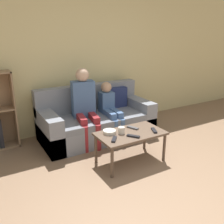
% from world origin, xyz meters
% --- Properties ---
extents(ground_plane, '(22.00, 22.00, 0.00)m').
position_xyz_m(ground_plane, '(0.00, 0.00, 0.00)').
color(ground_plane, '#84664C').
extents(wall_back, '(12.00, 0.06, 2.60)m').
position_xyz_m(wall_back, '(0.00, 2.79, 1.30)').
color(wall_back, beige).
rests_on(wall_back, ground_plane).
extents(couch, '(1.86, 0.87, 0.85)m').
position_xyz_m(couch, '(-0.09, 2.24, 0.28)').
color(couch, gray).
rests_on(couch, ground_plane).
extents(coffee_table, '(0.91, 0.52, 0.43)m').
position_xyz_m(coffee_table, '(-0.08, 1.22, 0.39)').
color(coffee_table, brown).
rests_on(coffee_table, ground_plane).
extents(person_adult, '(0.42, 0.65, 1.19)m').
position_xyz_m(person_adult, '(-0.33, 2.16, 0.68)').
color(person_adult, maroon).
rests_on(person_adult, ground_plane).
extents(person_child, '(0.26, 0.62, 0.93)m').
position_xyz_m(person_child, '(0.10, 2.10, 0.53)').
color(person_child, '#476693').
rests_on(person_child, ground_plane).
extents(cup_near, '(0.09, 0.09, 0.09)m').
position_xyz_m(cup_near, '(-0.20, 1.26, 0.48)').
color(cup_near, silver).
rests_on(cup_near, coffee_table).
extents(tv_remote_0, '(0.14, 0.17, 0.02)m').
position_xyz_m(tv_remote_0, '(-0.13, 1.09, 0.45)').
color(tv_remote_0, black).
rests_on(tv_remote_0, coffee_table).
extents(tv_remote_1, '(0.14, 0.16, 0.02)m').
position_xyz_m(tv_remote_1, '(-0.39, 1.13, 0.45)').
color(tv_remote_1, black).
rests_on(tv_remote_1, coffee_table).
extents(tv_remote_2, '(0.11, 0.18, 0.02)m').
position_xyz_m(tv_remote_2, '(0.03, 1.33, 0.45)').
color(tv_remote_2, '#47474C').
rests_on(tv_remote_2, coffee_table).
extents(tv_remote_3, '(0.11, 0.17, 0.02)m').
position_xyz_m(tv_remote_3, '(0.23, 1.10, 0.45)').
color(tv_remote_3, black).
rests_on(tv_remote_3, coffee_table).
extents(snack_bowl, '(0.18, 0.18, 0.05)m').
position_xyz_m(snack_bowl, '(-0.34, 1.34, 0.46)').
color(snack_bowl, beige).
rests_on(snack_bowl, coffee_table).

